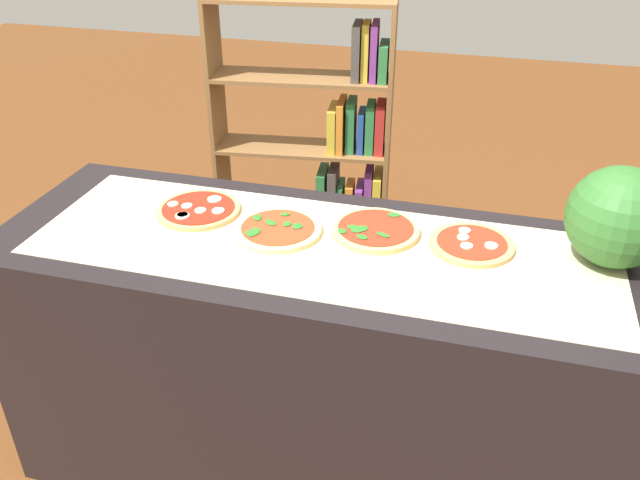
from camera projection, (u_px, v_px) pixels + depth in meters
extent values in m
plane|color=brown|center=(320.00, 460.00, 2.50)|extent=(12.00, 12.00, 0.00)
cube|color=black|center=(320.00, 364.00, 2.26)|extent=(2.05, 0.73, 0.95)
cube|color=beige|center=(320.00, 245.00, 2.02)|extent=(1.77, 0.57, 0.00)
cylinder|color=tan|center=(199.00, 210.00, 2.20)|extent=(0.28, 0.28, 0.01)
cylinder|color=#AD2314|center=(198.00, 208.00, 2.20)|extent=(0.24, 0.24, 0.00)
cylinder|color=#EFE5CC|center=(182.00, 216.00, 2.14)|extent=(0.05, 0.05, 0.00)
cylinder|color=#EFE5CC|center=(218.00, 211.00, 2.17)|extent=(0.04, 0.04, 0.00)
cylinder|color=#EFE5CC|center=(182.00, 215.00, 2.14)|extent=(0.04, 0.04, 0.00)
cylinder|color=#EFE5CC|center=(173.00, 204.00, 2.21)|extent=(0.04, 0.04, 0.00)
cylinder|color=#EFE5CC|center=(214.00, 199.00, 2.24)|extent=(0.05, 0.05, 0.00)
cylinder|color=#EFE5CC|center=(187.00, 206.00, 2.20)|extent=(0.04, 0.04, 0.00)
cylinder|color=#EFE5CC|center=(200.00, 210.00, 2.17)|extent=(0.04, 0.04, 0.00)
cylinder|color=#E5C17F|center=(278.00, 230.00, 2.08)|extent=(0.28, 0.28, 0.02)
cylinder|color=red|center=(278.00, 227.00, 2.08)|extent=(0.23, 0.23, 0.00)
ellipsoid|color=#286B23|center=(285.00, 214.00, 2.14)|extent=(0.04, 0.03, 0.00)
ellipsoid|color=#286B23|center=(256.00, 229.00, 2.06)|extent=(0.04, 0.04, 0.00)
ellipsoid|color=#286B23|center=(250.00, 233.00, 2.04)|extent=(0.04, 0.04, 0.00)
ellipsoid|color=#286B23|center=(257.00, 217.00, 2.13)|extent=(0.04, 0.05, 0.00)
ellipsoid|color=#286B23|center=(271.00, 222.00, 2.10)|extent=(0.05, 0.05, 0.00)
ellipsoid|color=#286B23|center=(254.00, 234.00, 2.04)|extent=(0.04, 0.05, 0.00)
ellipsoid|color=#286B23|center=(287.00, 224.00, 2.09)|extent=(0.03, 0.04, 0.00)
ellipsoid|color=#286B23|center=(297.00, 226.00, 2.08)|extent=(0.04, 0.04, 0.00)
cylinder|color=#DBB26B|center=(376.00, 230.00, 2.08)|extent=(0.28, 0.28, 0.02)
cylinder|color=red|center=(376.00, 227.00, 2.07)|extent=(0.24, 0.24, 0.00)
ellipsoid|color=#286B23|center=(354.00, 227.00, 2.07)|extent=(0.05, 0.04, 0.00)
ellipsoid|color=#286B23|center=(362.00, 237.00, 2.02)|extent=(0.05, 0.04, 0.00)
ellipsoid|color=#286B23|center=(360.00, 228.00, 2.06)|extent=(0.05, 0.03, 0.00)
ellipsoid|color=#286B23|center=(342.00, 231.00, 2.05)|extent=(0.04, 0.04, 0.00)
ellipsoid|color=#286B23|center=(383.00, 235.00, 2.03)|extent=(0.05, 0.04, 0.00)
ellipsoid|color=#286B23|center=(394.00, 215.00, 2.14)|extent=(0.04, 0.03, 0.00)
ellipsoid|color=#286B23|center=(363.00, 228.00, 2.06)|extent=(0.05, 0.05, 0.00)
ellipsoid|color=#286B23|center=(357.00, 230.00, 2.05)|extent=(0.05, 0.05, 0.00)
cylinder|color=tan|center=(472.00, 244.00, 2.01)|extent=(0.26, 0.26, 0.01)
cylinder|color=red|center=(472.00, 242.00, 2.00)|extent=(0.21, 0.21, 0.00)
cylinder|color=#EFE5CC|center=(467.00, 246.00, 1.98)|extent=(0.04, 0.04, 0.00)
cylinder|color=#EFE5CC|center=(463.00, 237.00, 2.02)|extent=(0.04, 0.04, 0.00)
cylinder|color=#EFE5CC|center=(491.00, 246.00, 1.98)|extent=(0.04, 0.04, 0.00)
cylinder|color=#EFE5CC|center=(465.00, 230.00, 2.06)|extent=(0.04, 0.04, 0.00)
sphere|color=#2D6628|center=(619.00, 217.00, 1.87)|extent=(0.29, 0.29, 0.29)
cube|color=brown|center=(387.00, 153.00, 3.23)|extent=(0.05, 0.25, 1.43)
cube|color=brown|center=(220.00, 144.00, 3.33)|extent=(0.05, 0.25, 1.43)
cube|color=brown|center=(304.00, 268.00, 3.64)|extent=(0.85, 0.35, 0.02)
cube|color=#753384|center=(375.00, 255.00, 3.53)|extent=(0.05, 0.18, 0.21)
cube|color=#2D753D|center=(367.00, 254.00, 3.54)|extent=(0.06, 0.21, 0.22)
cube|color=#B22823|center=(359.00, 258.00, 3.55)|extent=(0.05, 0.15, 0.17)
cube|color=brown|center=(303.00, 211.00, 3.46)|extent=(0.85, 0.35, 0.02)
cube|color=gold|center=(377.00, 194.00, 3.35)|extent=(0.06, 0.20, 0.23)
cube|color=#753384|center=(369.00, 191.00, 3.35)|extent=(0.06, 0.16, 0.26)
cube|color=#753384|center=(359.00, 199.00, 3.38)|extent=(0.06, 0.18, 0.16)
cube|color=orange|center=(350.00, 198.00, 3.38)|extent=(0.05, 0.14, 0.17)
cube|color=#2D753D|center=(341.00, 198.00, 3.39)|extent=(0.05, 0.17, 0.16)
cube|color=#47423D|center=(333.00, 190.00, 3.37)|extent=(0.07, 0.19, 0.25)
cube|color=#2D753D|center=(322.00, 191.00, 3.38)|extent=(0.07, 0.19, 0.23)
cube|color=brown|center=(302.00, 148.00, 3.28)|extent=(0.85, 0.35, 0.02)
cube|color=#B22823|center=(380.00, 127.00, 3.17)|extent=(0.06, 0.16, 0.24)
cube|color=#2D753D|center=(370.00, 127.00, 3.17)|extent=(0.06, 0.15, 0.24)
cube|color=#234799|center=(361.00, 131.00, 3.19)|extent=(0.05, 0.15, 0.20)
cube|color=#2D753D|center=(351.00, 125.00, 3.18)|extent=(0.06, 0.16, 0.25)
cube|color=orange|center=(341.00, 125.00, 3.19)|extent=(0.06, 0.20, 0.25)
cube|color=gold|center=(333.00, 128.00, 3.20)|extent=(0.06, 0.20, 0.21)
cube|color=brown|center=(301.00, 78.00, 3.10)|extent=(0.85, 0.35, 0.02)
cube|color=#2D753D|center=(384.00, 61.00, 3.01)|extent=(0.06, 0.19, 0.17)
cube|color=#753384|center=(375.00, 51.00, 2.99)|extent=(0.05, 0.18, 0.25)
cube|color=gold|center=(366.00, 51.00, 2.99)|extent=(0.05, 0.15, 0.25)
cube|color=#47423D|center=(357.00, 51.00, 3.00)|extent=(0.06, 0.19, 0.25)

